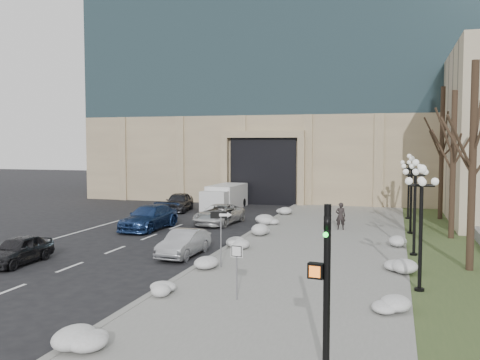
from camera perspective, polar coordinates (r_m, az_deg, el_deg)
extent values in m
plane|color=black|center=(17.12, -10.57, -14.98)|extent=(160.00, 160.00, 0.00)
cube|color=gray|center=(29.21, 8.42, -6.88)|extent=(9.00, 40.00, 0.12)
cube|color=gray|center=(30.14, -0.14, -6.48)|extent=(0.30, 40.00, 0.14)
cube|color=#394C26|center=(29.07, 21.32, -7.18)|extent=(4.00, 40.00, 0.10)
cube|color=tan|center=(57.22, 6.84, 2.42)|extent=(40.00, 20.00, 8.00)
cube|color=black|center=(48.84, 2.78, 1.00)|extent=(6.00, 2.50, 6.00)
cube|color=tan|center=(47.42, 2.39, 4.90)|extent=(7.50, 0.60, 0.60)
cube|color=tan|center=(48.44, -1.64, 0.98)|extent=(0.60, 0.60, 6.00)
cube|color=tan|center=(46.76, 6.55, 0.85)|extent=(0.60, 0.60, 6.00)
imported|color=black|center=(26.64, -22.58, -6.91)|extent=(1.58, 3.84, 1.30)
imported|color=#9B9DA2|center=(26.43, -6.01, -6.72)|extent=(1.50, 3.96, 1.29)
imported|color=navy|center=(34.79, -9.68, -3.97)|extent=(2.45, 5.38, 1.53)
imported|color=silver|center=(36.47, -2.25, -3.69)|extent=(2.69, 5.01, 1.34)
imported|color=#2C2C31|center=(43.58, -6.56, -2.34)|extent=(2.47, 4.67, 1.52)
imported|color=black|center=(34.03, 10.68, -3.80)|extent=(0.70, 0.54, 1.71)
cube|color=silver|center=(45.46, -1.40, -1.75)|extent=(2.30, 5.02, 1.99)
cube|color=silver|center=(42.68, -2.70, -2.27)|extent=(2.12, 1.64, 1.59)
cylinder|color=black|center=(43.28, -3.84, -2.91)|extent=(0.26, 0.70, 0.70)
cylinder|color=black|center=(42.60, -1.35, -3.02)|extent=(0.26, 0.70, 0.70)
cylinder|color=black|center=(47.26, -1.95, -2.32)|extent=(0.26, 0.70, 0.70)
cylinder|color=black|center=(46.63, 0.36, -2.41)|extent=(0.26, 0.70, 0.70)
cylinder|color=slate|center=(23.56, -2.05, -6.52)|extent=(0.06, 0.06, 2.50)
cube|color=black|center=(23.37, -2.06, -3.74)|extent=(0.87, 0.35, 0.31)
cube|color=white|center=(23.35, -1.70, -3.75)|extent=(0.41, 0.16, 0.12)
cone|color=white|center=(23.36, -1.11, -3.75)|extent=(0.28, 0.31, 0.25)
cylinder|color=slate|center=(18.73, -0.35, -10.05)|extent=(0.05, 0.05, 2.00)
cube|color=white|center=(18.55, -0.35, -7.60)|extent=(0.44, 0.09, 0.44)
cube|color=black|center=(18.53, -0.37, -7.61)|extent=(0.38, 0.05, 0.38)
cube|color=white|center=(18.53, -0.38, -7.61)|extent=(0.33, 0.05, 0.33)
cylinder|color=black|center=(12.70, 9.24, -11.92)|extent=(0.17, 0.17, 4.15)
imported|color=black|center=(12.40, 9.31, -5.91)|extent=(0.28, 0.95, 0.19)
sphere|color=#19E533|center=(12.24, 9.12, -5.79)|extent=(0.12, 0.12, 0.12)
cube|color=black|center=(12.63, 8.11, -9.56)|extent=(0.39, 0.26, 0.36)
cube|color=orange|center=(12.53, 7.96, -9.67)|extent=(0.26, 0.06, 0.26)
ellipsoid|color=silver|center=(15.36, -15.56, -16.14)|extent=(1.10, 1.60, 0.36)
ellipsoid|color=silver|center=(19.56, -8.55, -11.61)|extent=(1.10, 1.60, 0.36)
ellipsoid|color=silver|center=(23.23, -4.07, -9.07)|extent=(1.10, 1.60, 0.36)
ellipsoid|color=silver|center=(27.83, -0.50, -6.87)|extent=(1.10, 1.60, 0.36)
ellipsoid|color=silver|center=(31.79, 2.02, -5.51)|extent=(1.10, 1.60, 0.36)
ellipsoid|color=silver|center=(35.70, 2.96, -4.46)|extent=(1.10, 1.60, 0.36)
ellipsoid|color=silver|center=(40.88, 4.98, -3.39)|extent=(1.10, 1.60, 0.36)
ellipsoid|color=silver|center=(18.51, 16.03, -12.63)|extent=(1.10, 1.60, 0.36)
ellipsoid|color=silver|center=(24.05, 17.19, -8.79)|extent=(1.10, 1.60, 0.36)
ellipsoid|color=silver|center=(29.32, 16.22, -6.48)|extent=(1.10, 1.60, 0.36)
cylinder|color=black|center=(21.16, 18.58, -11.14)|extent=(0.36, 0.36, 0.20)
cylinder|color=black|center=(20.75, 18.69, -6.06)|extent=(0.14, 0.14, 4.00)
cylinder|color=black|center=(20.51, 18.82, -0.55)|extent=(0.10, 0.90, 0.10)
cylinder|color=black|center=(20.51, 18.82, -0.55)|extent=(0.90, 0.10, 0.10)
sphere|color=white|center=(20.47, 18.86, 1.13)|extent=(0.32, 0.32, 0.32)
sphere|color=white|center=(20.52, 20.08, -0.16)|extent=(0.28, 0.28, 0.28)
sphere|color=white|center=(20.48, 17.57, -0.11)|extent=(0.28, 0.28, 0.28)
sphere|color=white|center=(20.94, 18.77, -0.05)|extent=(0.28, 0.28, 0.28)
sphere|color=white|center=(20.05, 18.89, -0.22)|extent=(0.28, 0.28, 0.28)
cylinder|color=black|center=(27.49, 18.03, -7.63)|extent=(0.36, 0.36, 0.20)
cylinder|color=black|center=(27.18, 18.12, -3.71)|extent=(0.14, 0.14, 4.00)
cylinder|color=black|center=(26.99, 18.21, 0.51)|extent=(0.10, 0.90, 0.10)
cylinder|color=black|center=(26.99, 18.21, 0.51)|extent=(0.90, 0.10, 0.10)
sphere|color=white|center=(26.96, 18.24, 1.78)|extent=(0.32, 0.32, 0.32)
sphere|color=white|center=(27.00, 19.17, 0.81)|extent=(0.28, 0.28, 0.28)
sphere|color=white|center=(26.97, 17.26, 0.84)|extent=(0.28, 0.28, 0.28)
sphere|color=white|center=(27.43, 18.19, 0.87)|extent=(0.28, 0.28, 0.28)
sphere|color=white|center=(26.53, 18.25, 0.77)|extent=(0.28, 0.28, 0.28)
cylinder|color=black|center=(33.88, 17.70, -5.45)|extent=(0.36, 0.36, 0.20)
cylinder|color=black|center=(33.63, 17.77, -2.25)|extent=(0.14, 0.14, 4.00)
cylinder|color=black|center=(33.48, 17.84, 1.15)|extent=(0.10, 0.90, 0.10)
cylinder|color=black|center=(33.48, 17.84, 1.15)|extent=(0.90, 0.10, 0.10)
sphere|color=white|center=(33.45, 17.86, 2.18)|extent=(0.32, 0.32, 0.32)
sphere|color=white|center=(33.49, 18.62, 1.39)|extent=(0.28, 0.28, 0.28)
sphere|color=white|center=(33.46, 17.08, 1.43)|extent=(0.28, 0.28, 0.28)
sphere|color=white|center=(33.92, 17.83, 1.44)|extent=(0.28, 0.28, 0.28)
sphere|color=white|center=(33.02, 17.87, 1.38)|extent=(0.28, 0.28, 0.28)
cylinder|color=black|center=(40.31, 17.47, -3.96)|extent=(0.36, 0.36, 0.20)
cylinder|color=black|center=(40.10, 17.53, -1.27)|extent=(0.14, 0.14, 4.00)
cylinder|color=black|center=(39.97, 17.59, 1.59)|extent=(0.10, 0.90, 0.10)
cylinder|color=black|center=(39.97, 17.59, 1.59)|extent=(0.90, 0.10, 0.10)
sphere|color=white|center=(39.95, 17.61, 2.45)|extent=(0.32, 0.32, 0.32)
sphere|color=white|center=(39.98, 18.24, 1.79)|extent=(0.28, 0.28, 0.28)
sphere|color=white|center=(39.95, 16.95, 1.82)|extent=(0.28, 0.28, 0.28)
sphere|color=white|center=(40.41, 17.58, 1.83)|extent=(0.28, 0.28, 0.28)
sphere|color=white|center=(39.51, 17.61, 1.78)|extent=(0.28, 0.28, 0.28)
cylinder|color=black|center=(24.65, 23.55, 1.23)|extent=(0.32, 0.32, 9.00)
cylinder|color=black|center=(32.60, 21.77, 1.43)|extent=(0.32, 0.32, 8.50)
cylinder|color=black|center=(40.56, 20.71, 2.61)|extent=(0.32, 0.32, 9.50)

